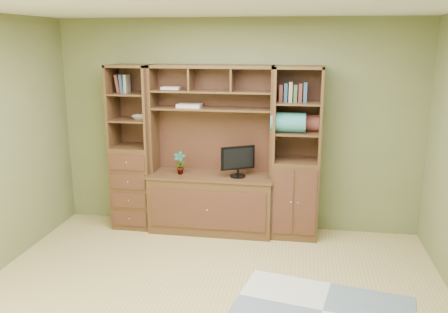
% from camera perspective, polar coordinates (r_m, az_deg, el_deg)
% --- Properties ---
extents(room, '(4.60, 4.10, 2.64)m').
position_cam_1_polar(room, '(3.96, -2.42, -1.30)').
color(room, tan).
rests_on(room, ground).
extents(center_hutch, '(1.54, 0.53, 2.05)m').
position_cam_1_polar(center_hutch, '(5.73, -1.60, 0.63)').
color(center_hutch, '#4B301A').
rests_on(center_hutch, ground).
extents(left_tower, '(0.50, 0.45, 2.05)m').
position_cam_1_polar(left_tower, '(6.04, -10.89, 1.06)').
color(left_tower, '#4B301A').
rests_on(left_tower, ground).
extents(right_tower, '(0.55, 0.45, 2.05)m').
position_cam_1_polar(right_tower, '(5.67, 8.69, 0.33)').
color(right_tower, '#4B301A').
rests_on(right_tower, ground).
extents(rug, '(1.73, 1.32, 0.01)m').
position_cam_1_polar(rug, '(4.49, 11.75, -17.72)').
color(rug, '#A7ADAD').
rests_on(rug, ground).
extents(monitor, '(0.46, 0.37, 0.52)m').
position_cam_1_polar(monitor, '(5.66, 1.68, 0.08)').
color(monitor, black).
rests_on(monitor, center_hutch).
extents(orchid, '(0.15, 0.10, 0.28)m').
position_cam_1_polar(orchid, '(5.82, -5.35, -0.78)').
color(orchid, '#B65D3D').
rests_on(orchid, center_hutch).
extents(magazines, '(0.29, 0.21, 0.04)m').
position_cam_1_polar(magazines, '(5.78, -4.17, 6.13)').
color(magazines, beige).
rests_on(magazines, center_hutch).
extents(bowl, '(0.19, 0.19, 0.05)m').
position_cam_1_polar(bowl, '(5.93, -10.08, 4.69)').
color(bowl, silver).
rests_on(bowl, left_tower).
extents(blanket_teal, '(0.40, 0.23, 0.23)m').
position_cam_1_polar(blanket_teal, '(5.55, 7.73, 4.08)').
color(blanket_teal, teal).
rests_on(blanket_teal, right_tower).
extents(blanket_red, '(0.35, 0.19, 0.19)m').
position_cam_1_polar(blanket_red, '(5.68, 9.78, 4.03)').
color(blanket_red, brown).
rests_on(blanket_red, right_tower).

